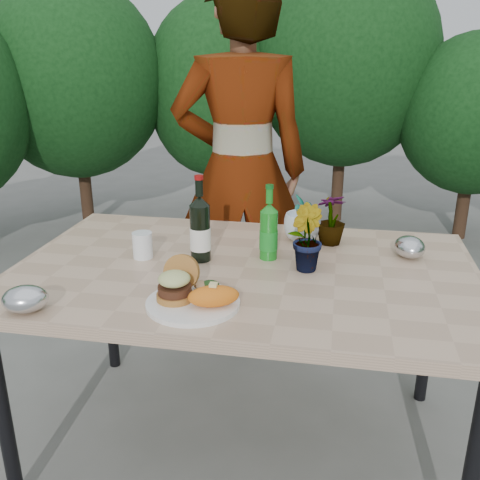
% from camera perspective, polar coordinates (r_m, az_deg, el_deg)
% --- Properties ---
extents(ground, '(80.00, 80.00, 0.00)m').
position_cam_1_polar(ground, '(2.26, 0.40, -20.72)').
color(ground, slate).
rests_on(ground, ground).
extents(patio_table, '(1.60, 1.00, 0.75)m').
position_cam_1_polar(patio_table, '(1.89, 0.45, -4.54)').
color(patio_table, tan).
rests_on(patio_table, ground).
extents(shrub_hedge, '(6.91, 5.12, 2.23)m').
position_cam_1_polar(shrub_hedge, '(3.42, 7.88, 14.57)').
color(shrub_hedge, '#382316').
rests_on(shrub_hedge, ground).
extents(dinner_plate, '(0.28, 0.28, 0.01)m').
position_cam_1_polar(dinner_plate, '(1.60, -5.03, -6.72)').
color(dinner_plate, white).
rests_on(dinner_plate, patio_table).
extents(burger_stack, '(0.11, 0.16, 0.11)m').
position_cam_1_polar(burger_stack, '(1.61, -6.80, -4.55)').
color(burger_stack, '#B7722D').
rests_on(burger_stack, dinner_plate).
extents(sweet_potato, '(0.17, 0.12, 0.06)m').
position_cam_1_polar(sweet_potato, '(1.55, -2.84, -6.01)').
color(sweet_potato, orange).
rests_on(sweet_potato, dinner_plate).
extents(grilled_veg, '(0.08, 0.05, 0.03)m').
position_cam_1_polar(grilled_veg, '(1.67, -3.63, -4.76)').
color(grilled_veg, olive).
rests_on(grilled_veg, dinner_plate).
extents(wine_bottle, '(0.07, 0.07, 0.31)m').
position_cam_1_polar(wine_bottle, '(1.89, -4.27, 1.09)').
color(wine_bottle, black).
rests_on(wine_bottle, patio_table).
extents(sparkling_water, '(0.07, 0.07, 0.27)m').
position_cam_1_polar(sparkling_water, '(1.91, 3.08, 0.85)').
color(sparkling_water, '#177F1D').
rests_on(sparkling_water, patio_table).
extents(plastic_cup, '(0.07, 0.07, 0.09)m').
position_cam_1_polar(plastic_cup, '(1.96, -10.35, -0.54)').
color(plastic_cup, white).
rests_on(plastic_cup, patio_table).
extents(seedling_left, '(0.12, 0.14, 0.23)m').
position_cam_1_polar(seedling_left, '(1.91, 6.94, 1.29)').
color(seedling_left, '#26551D').
rests_on(seedling_left, patio_table).
extents(seedling_mid, '(0.15, 0.16, 0.23)m').
position_cam_1_polar(seedling_mid, '(1.82, 7.02, 0.23)').
color(seedling_mid, '#1F531C').
rests_on(seedling_mid, patio_table).
extents(seedling_right, '(0.14, 0.14, 0.20)m').
position_cam_1_polar(seedling_right, '(2.08, 9.71, 2.21)').
color(seedling_right, '#2E5C1F').
rests_on(seedling_right, patio_table).
extents(blue_bowl, '(0.16, 0.16, 0.11)m').
position_cam_1_polar(blue_bowl, '(2.11, 6.64, 1.33)').
color(blue_bowl, silver).
rests_on(blue_bowl, patio_table).
extents(foil_packet_left, '(0.16, 0.14, 0.08)m').
position_cam_1_polar(foil_packet_left, '(1.67, -21.94, -5.86)').
color(foil_packet_left, silver).
rests_on(foil_packet_left, patio_table).
extents(foil_packet_right, '(0.13, 0.15, 0.08)m').
position_cam_1_polar(foil_packet_right, '(2.03, 17.64, -0.71)').
color(foil_packet_right, '#BABDC2').
rests_on(foil_packet_right, patio_table).
extents(person, '(0.74, 0.57, 1.81)m').
position_cam_1_polar(person, '(2.60, 0.10, 7.30)').
color(person, '#A06B50').
rests_on(person, ground).
extents(terracotta_pot, '(0.17, 0.17, 0.14)m').
position_cam_1_polar(terracotta_pot, '(4.07, -13.65, -0.80)').
color(terracotta_pot, '#A4442A').
rests_on(terracotta_pot, ground).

